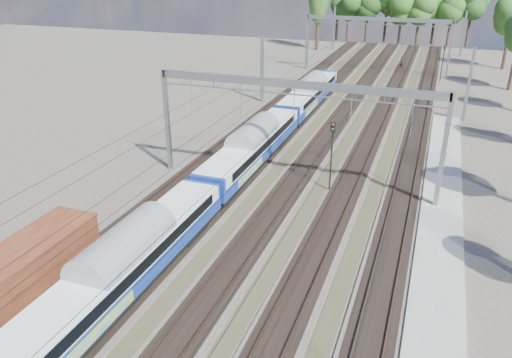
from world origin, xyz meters
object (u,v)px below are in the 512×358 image
(worker, at_px, (402,62))
(emu_train, at_px, (252,143))
(signal_far, at_px, (443,58))
(signal_near, at_px, (332,148))

(worker, bearing_deg, emu_train, -168.91)
(emu_train, xyz_separation_m, signal_far, (15.21, 43.60, 1.01))
(emu_train, distance_m, signal_near, 8.08)
(emu_train, bearing_deg, signal_far, 70.77)
(emu_train, height_order, signal_far, signal_far)
(signal_near, distance_m, signal_far, 46.40)
(worker, height_order, signal_far, signal_far)
(signal_far, bearing_deg, emu_train, -95.39)
(worker, relative_size, signal_far, 0.36)
(worker, bearing_deg, signal_near, -160.48)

